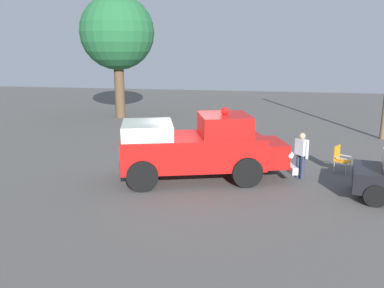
# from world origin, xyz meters

# --- Properties ---
(ground_plane) EXTENTS (60.00, 60.00, 0.00)m
(ground_plane) POSITION_xyz_m (0.00, 0.00, 0.00)
(ground_plane) COLOR #514F4C
(vintage_fire_truck) EXTENTS (6.33, 3.89, 2.59)m
(vintage_fire_truck) POSITION_xyz_m (0.47, -0.51, 1.20)
(vintage_fire_truck) COLOR black
(vintage_fire_truck) RESTS_ON ground
(lawn_chair_by_car) EXTENTS (0.69, 0.69, 1.02)m
(lawn_chair_by_car) POSITION_xyz_m (-2.34, 1.51, 0.59)
(lawn_chair_by_car) COLOR #B7BABF
(lawn_chair_by_car) RESTS_ON ground
(lawn_chair_spare) EXTENTS (0.68, 0.67, 1.02)m
(lawn_chair_spare) POSITION_xyz_m (5.56, 1.28, 0.59)
(lawn_chair_spare) COLOR #B7BABF
(lawn_chair_spare) RESTS_ON ground
(spectator_standing) EXTENTS (0.49, 0.55, 1.68)m
(spectator_standing) POSITION_xyz_m (4.06, 0.26, 0.96)
(spectator_standing) COLOR #2D334C
(spectator_standing) RESTS_ON ground
(oak_tree_left) EXTENTS (4.79, 4.79, 7.97)m
(oak_tree_left) POSITION_xyz_m (-6.93, 11.37, 5.51)
(oak_tree_left) COLOR brown
(oak_tree_left) RESTS_ON ground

